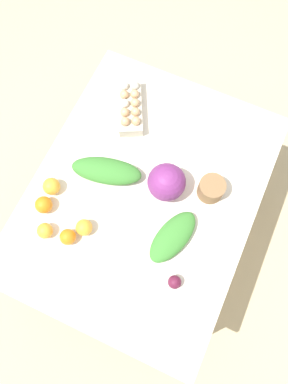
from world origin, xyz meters
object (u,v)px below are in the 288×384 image
orange_3 (44,205)px  orange_4 (51,186)px  egg_carton (130,106)px  paper_bag (211,189)px  greens_bunch_scallion (107,171)px  greens_bunch_chard (173,237)px  orange_0 (84,227)px  beet_root (175,282)px  cabbage_purple (167,182)px  orange_2 (68,237)px  orange_1 (45,231)px

orange_3 → orange_4: bearing=-173.4°
egg_carton → paper_bag: 0.57m
orange_4 → greens_bunch_scallion: bearing=131.1°
egg_carton → orange_3: 0.63m
greens_bunch_chard → greens_bunch_scallion: (-0.16, -0.40, 0.01)m
egg_carton → orange_0: bearing=159.5°
egg_carton → beet_root: (0.68, 0.53, -0.01)m
cabbage_purple → beet_root: bearing=28.3°
greens_bunch_chard → orange_4: bearing=-88.5°
orange_2 → greens_bunch_scallion: bearing=176.9°
greens_bunch_chard → beet_root: size_ratio=4.80×
egg_carton → orange_2: 0.70m
cabbage_purple → paper_bag: (-0.07, 0.19, -0.04)m
greens_bunch_chard → orange_2: 0.46m
orange_0 → cabbage_purple: bearing=142.4°
egg_carton → orange_2: (0.70, 0.03, -0.01)m
orange_4 → beet_root: bearing=76.8°
orange_1 → orange_3: size_ratio=0.90×
egg_carton → orange_1: (0.72, -0.08, -0.01)m
greens_bunch_chard → greens_bunch_scallion: greens_bunch_scallion is taller
egg_carton → cabbage_purple: bearing=-160.4°
orange_0 → orange_3: 0.21m
orange_0 → orange_3: orange_3 is taller
cabbage_purple → paper_bag: bearing=109.4°
egg_carton → orange_3: (0.62, -0.14, -0.00)m
paper_bag → orange_2: size_ratio=1.66×
paper_bag → beet_root: (0.45, 0.01, -0.02)m
egg_carton → greens_bunch_scallion: 0.36m
greens_bunch_scallion → orange_3: 0.32m
orange_0 → paper_bag: bearing=131.6°
beet_root → orange_1: 0.61m
greens_bunch_scallion → orange_4: (0.17, -0.20, -0.00)m
paper_bag → beet_root: paper_bag is taller
orange_4 → cabbage_purple: bearing=114.7°
paper_bag → orange_3: (0.38, -0.66, -0.01)m
cabbage_purple → greens_bunch_scallion: bearing=-80.3°
beet_root → orange_1: (0.03, -0.61, 0.01)m
egg_carton → orange_2: bearing=155.1°
paper_bag → orange_2: (0.46, -0.49, -0.01)m
orange_3 → orange_4: (-0.09, -0.01, 0.00)m
greens_bunch_chard → orange_3: (0.11, -0.58, 0.01)m
egg_carton → orange_4: 0.54m
orange_1 → orange_4: orange_4 is taller
orange_2 → orange_4: orange_4 is taller
cabbage_purple → egg_carton: bearing=-133.3°
egg_carton → orange_4: size_ratio=3.89×
cabbage_purple → egg_carton: (-0.31, -0.32, -0.04)m
orange_3 → orange_1: bearing=31.5°
paper_bag → greens_bunch_chard: (0.27, -0.07, -0.02)m
cabbage_purple → orange_0: 0.42m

